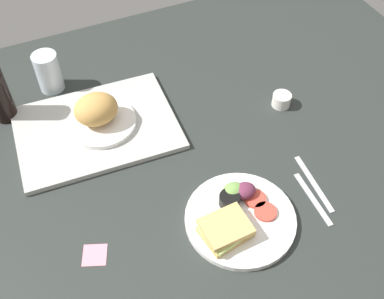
{
  "coord_description": "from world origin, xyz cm",
  "views": [
    {
      "loc": [
        -30.94,
        -69.82,
        97.56
      ],
      "look_at": [
        2.0,
        3.0,
        4.0
      ],
      "focal_mm": 43.07,
      "sensor_mm": 36.0,
      "label": 1
    }
  ],
  "objects_px": {
    "knife": "(314,183)",
    "espresso_cup": "(282,100)",
    "bread_plate_near": "(98,114)",
    "sticky_note": "(95,255)",
    "serving_tray": "(96,128)",
    "plate_with_salad": "(237,216)",
    "fork": "(313,198)",
    "drinking_glass": "(48,72)"
  },
  "relations": [
    {
      "from": "knife",
      "to": "espresso_cup",
      "type": "bearing_deg",
      "value": -9.81
    },
    {
      "from": "bread_plate_near",
      "to": "knife",
      "type": "relative_size",
      "value": 1.04
    },
    {
      "from": "knife",
      "to": "sticky_note",
      "type": "distance_m",
      "value": 0.58
    },
    {
      "from": "espresso_cup",
      "to": "knife",
      "type": "relative_size",
      "value": 0.29
    },
    {
      "from": "serving_tray",
      "to": "sticky_note",
      "type": "distance_m",
      "value": 0.4
    },
    {
      "from": "espresso_cup",
      "to": "sticky_note",
      "type": "distance_m",
      "value": 0.71
    },
    {
      "from": "plate_with_salad",
      "to": "fork",
      "type": "xyz_separation_m",
      "value": [
        0.21,
        -0.02,
        -0.02
      ]
    },
    {
      "from": "plate_with_salad",
      "to": "drinking_glass",
      "type": "relative_size",
      "value": 2.17
    },
    {
      "from": "bread_plate_near",
      "to": "sticky_note",
      "type": "bearing_deg",
      "value": -108.99
    },
    {
      "from": "plate_with_salad",
      "to": "drinking_glass",
      "type": "distance_m",
      "value": 0.74
    },
    {
      "from": "plate_with_salad",
      "to": "sticky_note",
      "type": "relative_size",
      "value": 4.87
    },
    {
      "from": "serving_tray",
      "to": "drinking_glass",
      "type": "height_order",
      "value": "drinking_glass"
    },
    {
      "from": "serving_tray",
      "to": "drinking_glass",
      "type": "bearing_deg",
      "value": 107.46
    },
    {
      "from": "fork",
      "to": "knife",
      "type": "distance_m",
      "value": 0.05
    },
    {
      "from": "plate_with_salad",
      "to": "fork",
      "type": "relative_size",
      "value": 1.6
    },
    {
      "from": "espresso_cup",
      "to": "knife",
      "type": "xyz_separation_m",
      "value": [
        -0.08,
        -0.29,
        -0.02
      ]
    },
    {
      "from": "plate_with_salad",
      "to": "knife",
      "type": "relative_size",
      "value": 1.44
    },
    {
      "from": "plate_with_salad",
      "to": "sticky_note",
      "type": "xyz_separation_m",
      "value": [
        -0.35,
        0.05,
        -0.02
      ]
    },
    {
      "from": "espresso_cup",
      "to": "sticky_note",
      "type": "xyz_separation_m",
      "value": [
        -0.66,
        -0.25,
        -0.02
      ]
    },
    {
      "from": "bread_plate_near",
      "to": "fork",
      "type": "xyz_separation_m",
      "value": [
        0.42,
        -0.47,
        -0.05
      ]
    },
    {
      "from": "plate_with_salad",
      "to": "espresso_cup",
      "type": "distance_m",
      "value": 0.44
    },
    {
      "from": "espresso_cup",
      "to": "fork",
      "type": "distance_m",
      "value": 0.35
    },
    {
      "from": "drinking_glass",
      "to": "sticky_note",
      "type": "relative_size",
      "value": 2.24
    },
    {
      "from": "drinking_glass",
      "to": "knife",
      "type": "relative_size",
      "value": 0.66
    },
    {
      "from": "espresso_cup",
      "to": "drinking_glass",
      "type": "bearing_deg",
      "value": 149.39
    },
    {
      "from": "serving_tray",
      "to": "sticky_note",
      "type": "xyz_separation_m",
      "value": [
        -0.12,
        -0.38,
        -0.01
      ]
    },
    {
      "from": "drinking_glass",
      "to": "fork",
      "type": "relative_size",
      "value": 0.74
    },
    {
      "from": "serving_tray",
      "to": "knife",
      "type": "relative_size",
      "value": 2.37
    },
    {
      "from": "plate_with_salad",
      "to": "sticky_note",
      "type": "height_order",
      "value": "plate_with_salad"
    },
    {
      "from": "serving_tray",
      "to": "knife",
      "type": "xyz_separation_m",
      "value": [
        0.46,
        -0.42,
        -0.01
      ]
    },
    {
      "from": "espresso_cup",
      "to": "plate_with_salad",
      "type": "bearing_deg",
      "value": -135.61
    },
    {
      "from": "plate_with_salad",
      "to": "sticky_note",
      "type": "distance_m",
      "value": 0.35
    },
    {
      "from": "bread_plate_near",
      "to": "plate_with_salad",
      "type": "height_order",
      "value": "bread_plate_near"
    },
    {
      "from": "drinking_glass",
      "to": "espresso_cup",
      "type": "relative_size",
      "value": 2.24
    },
    {
      "from": "bread_plate_near",
      "to": "serving_tray",
      "type": "bearing_deg",
      "value": -159.8
    },
    {
      "from": "serving_tray",
      "to": "sticky_note",
      "type": "height_order",
      "value": "serving_tray"
    },
    {
      "from": "drinking_glass",
      "to": "fork",
      "type": "distance_m",
      "value": 0.86
    },
    {
      "from": "plate_with_salad",
      "to": "serving_tray",
      "type": "bearing_deg",
      "value": 117.39
    },
    {
      "from": "fork",
      "to": "espresso_cup",
      "type": "bearing_deg",
      "value": -14.93
    },
    {
      "from": "espresso_cup",
      "to": "fork",
      "type": "relative_size",
      "value": 0.33
    },
    {
      "from": "knife",
      "to": "serving_tray",
      "type": "bearing_deg",
      "value": 52.7
    },
    {
      "from": "plate_with_salad",
      "to": "bread_plate_near",
      "type": "bearing_deg",
      "value": 115.72
    }
  ]
}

